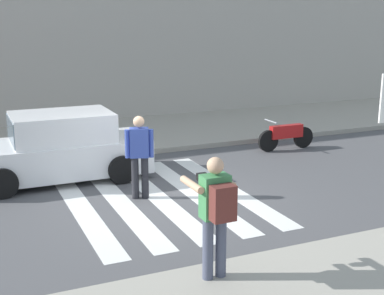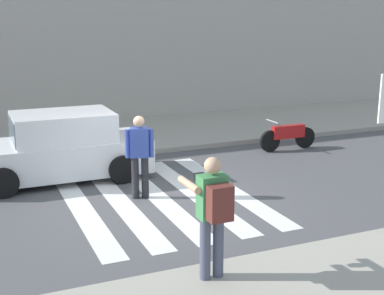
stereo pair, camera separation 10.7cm
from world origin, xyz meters
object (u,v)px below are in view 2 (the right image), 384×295
at_px(pedestrian_crossing, 140,152).
at_px(motorcycle, 288,135).
at_px(photographer_with_backpack, 213,208).
at_px(parked_car_white, 59,148).

distance_m(pedestrian_crossing, motorcycle, 5.58).
relative_size(photographer_with_backpack, motorcycle, 0.98).
xyz_separation_m(photographer_with_backpack, motorcycle, (5.29, 6.27, -0.75)).
height_order(photographer_with_backpack, parked_car_white, photographer_with_backpack).
xyz_separation_m(photographer_with_backpack, parked_car_white, (-1.05, 5.97, -0.44)).
bearing_deg(pedestrian_crossing, parked_car_white, 122.86).
relative_size(pedestrian_crossing, motorcycle, 0.98).
bearing_deg(parked_car_white, motorcycle, 2.71).
bearing_deg(pedestrian_crossing, photographer_with_backpack, -93.41).
bearing_deg(motorcycle, pedestrian_crossing, -155.64).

